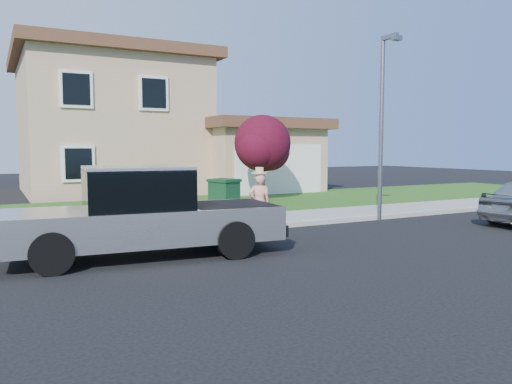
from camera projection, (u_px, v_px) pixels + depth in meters
ground at (281, 253)px, 10.60m from camera, size 80.00×80.00×0.00m
curb at (258, 228)px, 13.61m from camera, size 40.00×0.20×0.12m
sidewalk at (240, 222)px, 14.58m from camera, size 40.00×2.00×0.15m
lawn at (186, 207)px, 18.54m from camera, size 40.00×7.00×0.10m
house at (138, 130)px, 25.34m from camera, size 14.00×11.30×6.85m
pickup_truck at (143, 215)px, 10.16m from camera, size 5.80×2.45×1.86m
woman at (259, 203)px, 12.85m from camera, size 0.68×0.57×1.74m
ornamental_tree at (263, 146)px, 20.06m from camera, size 2.52×2.28×3.46m
trash_bin at (224, 198)px, 15.05m from camera, size 0.95×1.01×1.15m
street_lamp at (383, 117)px, 15.12m from camera, size 0.28×0.72×5.58m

